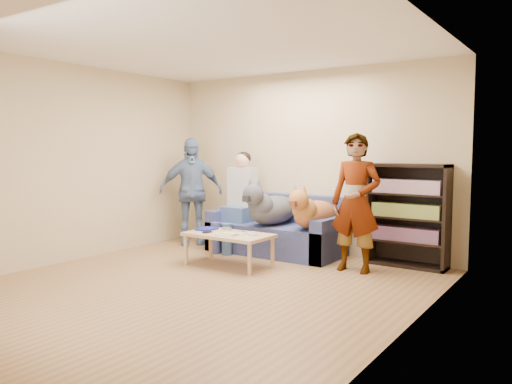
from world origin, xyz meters
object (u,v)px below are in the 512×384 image
Objects in this scene: notebook_blue at (207,229)px; camera_silver at (227,229)px; person_standing_right at (356,203)px; sofa at (277,233)px; coffee_table at (229,237)px; bookshelf at (408,213)px; dog_tan at (312,212)px; person_standing_left at (191,191)px; dog_gray at (269,208)px; person_seated at (239,197)px.

camera_silver reaches higher than notebook_blue.
person_standing_right reaches higher than sofa.
notebook_blue is (-1.83, -0.60, -0.41)m from person_standing_right.
coffee_table is 0.85× the size of bookshelf.
dog_tan is at bearing 159.68° from person_standing_right.
sofa is 1.62× the size of dog_tan.
sofa reaches higher than camera_silver.
person_standing_right is at bearing 18.92° from camera_silver.
sofa is (0.47, 1.00, -0.15)m from notebook_blue.
bookshelf is (3.26, 0.42, -0.15)m from person_standing_left.
person_standing_right is at bearing -16.17° from sofa.
person_standing_right is 0.78m from bookshelf.
person_standing_left is 1.47m from dog_gray.
dog_gray is 0.98× the size of bookshelf.
dog_tan is (0.64, -0.15, 0.36)m from sofa.
dog_gray is at bearing -90.97° from sofa.
person_seated reaches higher than sofa.
dog_tan reaches higher than camera_silver.
person_seated is 1.13× the size of bookshelf.
dog_gray is at bearing 75.90° from camera_silver.
person_standing_left is 1.57m from sofa.
dog_gray is (1.46, -0.01, -0.16)m from person_standing_left.
sofa is 1.05m from coffee_table.
person_seated is 0.59m from dog_gray.
camera_silver is 0.09× the size of dog_gray.
person_standing_right is at bearing 24.48° from coffee_table.
person_seated is 2.41m from bookshelf.
person_standing_left is at bearing 140.86° from notebook_blue.
person_standing_left is 6.37× the size of notebook_blue.
person_standing_right reaches higher than coffee_table.
notebook_blue is 0.29m from camera_silver.
person_seated reaches higher than dog_gray.
dog_gray is at bearing -6.53° from person_seated.
notebook_blue is at bearing -142.71° from dog_tan.
dog_gray is at bearing 85.69° from coffee_table.
person_seated is 1.15× the size of dog_gray.
bookshelf is at bearing 18.39° from dog_tan.
person_seated is at bearing -171.40° from bookshelf.
person_standing_left reaches higher than notebook_blue.
coffee_table is (-0.07, -1.05, 0.09)m from sofa.
person_standing_left is (-2.83, 0.21, -0.01)m from person_standing_right.
notebook_blue is 0.96m from dog_gray.
person_standing_left reaches higher than bookshelf.
camera_silver is 2.31m from bookshelf.
dog_tan is at bearing -1.10° from person_seated.
camera_silver is at bearing -149.71° from bookshelf.
dog_tan is at bearing 3.79° from dog_gray.
sofa is at bearing -172.60° from bookshelf.
bookshelf is at bearing 53.79° from person_standing_right.
bookshelf reaches higher than notebook_blue.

